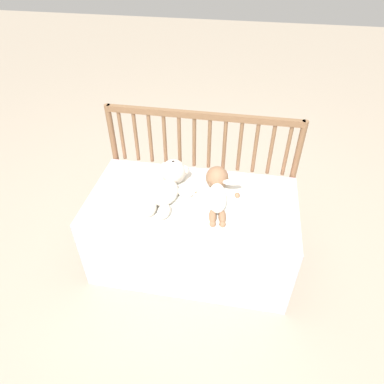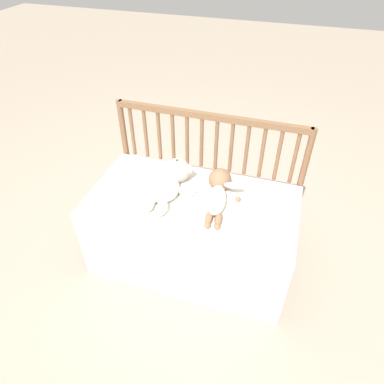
{
  "view_description": "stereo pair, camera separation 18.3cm",
  "coord_description": "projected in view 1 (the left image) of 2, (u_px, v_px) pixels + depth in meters",
  "views": [
    {
      "loc": [
        0.24,
        -1.39,
        1.73
      ],
      "look_at": [
        0.0,
        -0.0,
        0.55
      ],
      "focal_mm": 32.0,
      "sensor_mm": 36.0,
      "label": 1
    },
    {
      "loc": [
        0.42,
        -1.34,
        1.73
      ],
      "look_at": [
        0.0,
        -0.0,
        0.55
      ],
      "focal_mm": 32.0,
      "sensor_mm": 36.0,
      "label": 2
    }
  ],
  "objects": [
    {
      "name": "teddy_bear",
      "position": [
        169.0,
        184.0,
        1.89
      ],
      "size": [
        0.3,
        0.42,
        0.15
      ],
      "color": "silver",
      "rests_on": "crib_mattress"
    },
    {
      "name": "crib_mattress",
      "position": [
        192.0,
        231.0,
        2.03
      ],
      "size": [
        1.15,
        0.6,
        0.49
      ],
      "color": "#EDB7C6",
      "rests_on": "ground_plane"
    },
    {
      "name": "blanket",
      "position": [
        190.0,
        201.0,
        1.86
      ],
      "size": [
        0.79,
        0.52,
        0.01
      ],
      "color": "white",
      "rests_on": "crib_mattress"
    },
    {
      "name": "ground_plane",
      "position": [
        192.0,
        258.0,
        2.19
      ],
      "size": [
        12.0,
        12.0,
        0.0
      ],
      "primitive_type": "plane",
      "color": "tan"
    },
    {
      "name": "baby",
      "position": [
        217.0,
        190.0,
        1.86
      ],
      "size": [
        0.26,
        0.4,
        0.13
      ],
      "color": "white",
      "rests_on": "crib_mattress"
    },
    {
      "name": "crib_rail",
      "position": [
        202.0,
        151.0,
        2.05
      ],
      "size": [
        1.15,
        0.04,
        0.86
      ],
      "color": "brown",
      "rests_on": "ground_plane"
    }
  ]
}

